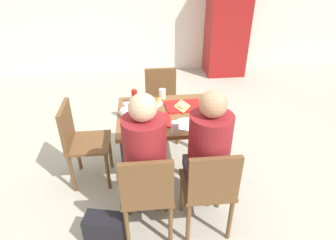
# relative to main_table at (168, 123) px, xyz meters

# --- Properties ---
(ground_plane) EXTENTS (10.00, 10.00, 0.02)m
(ground_plane) POSITION_rel_main_table_xyz_m (0.00, 0.00, -0.64)
(ground_plane) COLOR #B2AD9E
(main_table) EXTENTS (0.96, 0.79, 0.74)m
(main_table) POSITION_rel_main_table_xyz_m (0.00, 0.00, 0.00)
(main_table) COLOR brown
(main_table) RESTS_ON ground_plane
(chair_near_left) EXTENTS (0.40, 0.40, 0.86)m
(chair_near_left) POSITION_rel_main_table_xyz_m (-0.24, -0.78, -0.12)
(chair_near_left) COLOR brown
(chair_near_left) RESTS_ON ground_plane
(chair_near_right) EXTENTS (0.40, 0.40, 0.86)m
(chair_near_right) POSITION_rel_main_table_xyz_m (0.24, -0.78, -0.12)
(chair_near_right) COLOR brown
(chair_near_right) RESTS_ON ground_plane
(chair_far_side) EXTENTS (0.40, 0.40, 0.86)m
(chair_far_side) POSITION_rel_main_table_xyz_m (0.00, 0.78, -0.12)
(chair_far_side) COLOR brown
(chair_far_side) RESTS_ON ground_plane
(chair_left_end) EXTENTS (0.40, 0.40, 0.86)m
(chair_left_end) POSITION_rel_main_table_xyz_m (-0.86, 0.00, -0.12)
(chair_left_end) COLOR brown
(chair_left_end) RESTS_ON ground_plane
(person_in_red) EXTENTS (0.32, 0.42, 1.27)m
(person_in_red) POSITION_rel_main_table_xyz_m (-0.24, -0.64, 0.13)
(person_in_red) COLOR #383842
(person_in_red) RESTS_ON ground_plane
(person_in_brown_jacket) EXTENTS (0.32, 0.42, 1.27)m
(person_in_brown_jacket) POSITION_rel_main_table_xyz_m (0.24, -0.64, 0.13)
(person_in_brown_jacket) COLOR #383842
(person_in_brown_jacket) RESTS_ON ground_plane
(tray_red_near) EXTENTS (0.36, 0.27, 0.02)m
(tray_red_near) POSITION_rel_main_table_xyz_m (-0.17, -0.14, 0.12)
(tray_red_near) COLOR red
(tray_red_near) RESTS_ON main_table
(tray_red_far) EXTENTS (0.37, 0.28, 0.02)m
(tray_red_far) POSITION_rel_main_table_xyz_m (0.17, 0.12, 0.12)
(tray_red_far) COLOR red
(tray_red_far) RESTS_ON main_table
(paper_plate_center) EXTENTS (0.22, 0.22, 0.01)m
(paper_plate_center) POSITION_rel_main_table_xyz_m (-0.14, 0.22, 0.12)
(paper_plate_center) COLOR white
(paper_plate_center) RESTS_ON main_table
(paper_plate_near_edge) EXTENTS (0.22, 0.22, 0.01)m
(paper_plate_near_edge) POSITION_rel_main_table_xyz_m (0.14, -0.22, 0.12)
(paper_plate_near_edge) COLOR white
(paper_plate_near_edge) RESTS_ON main_table
(pizza_slice_a) EXTENTS (0.22, 0.22, 0.02)m
(pizza_slice_a) POSITION_rel_main_table_xyz_m (-0.17, -0.15, 0.14)
(pizza_slice_a) COLOR #DBAD60
(pizza_slice_a) RESTS_ON tray_red_near
(pizza_slice_b) EXTENTS (0.13, 0.21, 0.02)m
(pizza_slice_b) POSITION_rel_main_table_xyz_m (0.15, 0.11, 0.14)
(pizza_slice_b) COLOR #DBAD60
(pizza_slice_b) RESTS_ON tray_red_far
(pizza_slice_c) EXTENTS (0.27, 0.26, 0.02)m
(pizza_slice_c) POSITION_rel_main_table_xyz_m (-0.14, 0.24, 0.13)
(pizza_slice_c) COLOR tan
(pizza_slice_c) RESTS_ON paper_plate_center
(plastic_cup_a) EXTENTS (0.07, 0.07, 0.10)m
(plastic_cup_a) POSITION_rel_main_table_xyz_m (-0.02, 0.34, 0.16)
(plastic_cup_a) COLOR white
(plastic_cup_a) RESTS_ON main_table
(plastic_cup_b) EXTENTS (0.07, 0.07, 0.10)m
(plastic_cup_b) POSITION_rel_main_table_xyz_m (0.02, -0.34, 0.16)
(plastic_cup_b) COLOR white
(plastic_cup_b) RESTS_ON main_table
(plastic_cup_c) EXTENTS (0.07, 0.07, 0.10)m
(plastic_cup_c) POSITION_rel_main_table_xyz_m (-0.39, 0.06, 0.16)
(plastic_cup_c) COLOR white
(plastic_cup_c) RESTS_ON main_table
(soda_can) EXTENTS (0.07, 0.07, 0.12)m
(soda_can) POSITION_rel_main_table_xyz_m (0.41, 0.02, 0.17)
(soda_can) COLOR #B7BCC6
(soda_can) RESTS_ON main_table
(condiment_bottle) EXTENTS (0.06, 0.06, 0.16)m
(condiment_bottle) POSITION_rel_main_table_xyz_m (-0.31, 0.22, 0.19)
(condiment_bottle) COLOR red
(condiment_bottle) RESTS_ON main_table
(foil_bundle) EXTENTS (0.10, 0.10, 0.10)m
(foil_bundle) POSITION_rel_main_table_xyz_m (-0.41, -0.02, 0.16)
(foil_bundle) COLOR silver
(foil_bundle) RESTS_ON main_table
(handbag) EXTENTS (0.35, 0.23, 0.28)m
(handbag) POSITION_rel_main_table_xyz_m (-0.59, -0.79, -0.49)
(handbag) COLOR black
(handbag) RESTS_ON ground_plane
(drink_fridge) EXTENTS (0.70, 0.60, 1.90)m
(drink_fridge) POSITION_rel_main_table_xyz_m (1.38, 2.85, 0.32)
(drink_fridge) COLOR maroon
(drink_fridge) RESTS_ON ground_plane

